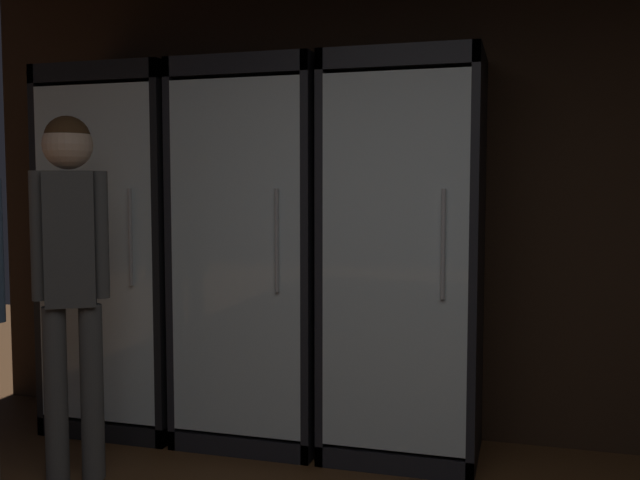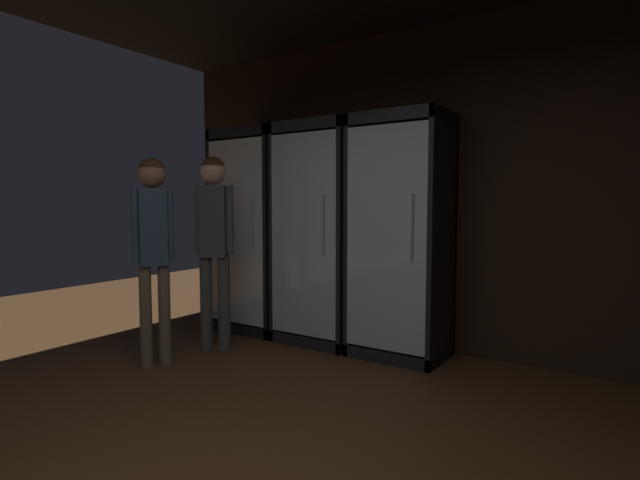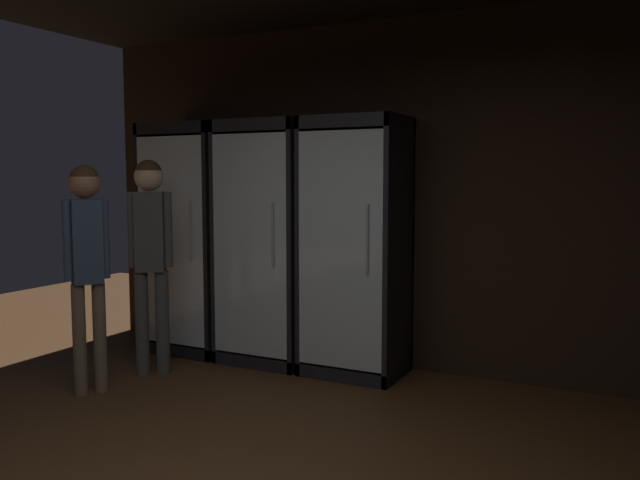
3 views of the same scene
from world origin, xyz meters
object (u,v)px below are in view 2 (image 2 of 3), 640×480
at_px(cooler_center, 403,239).
at_px(shopper_near, 214,229).
at_px(shopper_far, 153,232).
at_px(cooler_left, 323,236).
at_px(cooler_far_left, 258,233).

xyz_separation_m(cooler_center, shopper_near, (-1.41, -0.79, 0.07)).
bearing_deg(shopper_far, cooler_left, 62.26).
bearing_deg(cooler_far_left, shopper_near, -76.91).
height_order(shopper_near, shopper_far, shopper_near).
relative_size(cooler_left, cooler_center, 1.00).
relative_size(cooler_left, shopper_far, 1.23).
distance_m(cooler_far_left, shopper_far, 1.35).
bearing_deg(shopper_far, shopper_near, 80.25).
bearing_deg(shopper_far, cooler_far_left, 93.76).
distance_m(cooler_center, shopper_far, 2.02).
distance_m(cooler_left, shopper_near, 1.00).
bearing_deg(shopper_near, cooler_center, 29.33).
xyz_separation_m(cooler_far_left, shopper_far, (0.09, -1.34, 0.08)).
distance_m(cooler_far_left, cooler_left, 0.80).
xyz_separation_m(cooler_left, cooler_center, (0.80, 0.00, 0.01)).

